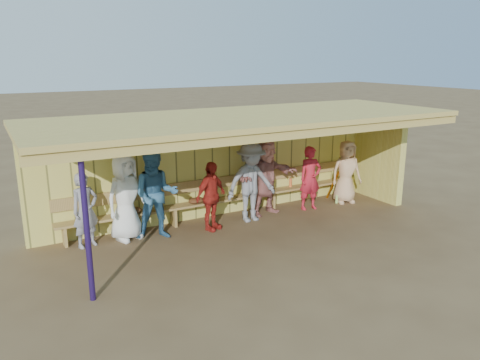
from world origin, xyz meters
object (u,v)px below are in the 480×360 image
object	(u,v)px
player_c	(156,195)
player_h	(346,172)
player_b	(126,197)
bench	(224,194)
player_a	(85,210)
player_d	(211,196)
player_f	(265,176)
player_e	(251,182)
player_g	(310,178)

from	to	relation	value
player_c	player_h	world-z (taller)	player_c
player_b	player_c	bearing A→B (deg)	-45.88
player_b	bench	world-z (taller)	player_b
player_a	player_d	bearing A→B (deg)	-25.82
player_f	bench	distance (m)	1.06
player_a	player_f	size ratio (longest dim) A/B	0.82
player_e	player_g	distance (m)	1.70
player_f	player_h	bearing A→B (deg)	-14.54
player_c	player_b	bearing A→B (deg)	174.39
player_g	player_d	bearing A→B (deg)	-170.16
player_b	bench	size ratio (longest dim) A/B	0.24
player_f	player_h	world-z (taller)	player_f
player_h	player_b	bearing A→B (deg)	-168.20
player_e	bench	xyz separation A→B (m)	(-0.38, 0.59, -0.39)
player_c	player_e	size ratio (longest dim) A/B	1.02
player_g	player_h	size ratio (longest dim) A/B	0.97
player_c	player_d	bearing A→B (deg)	14.92
player_c	player_d	world-z (taller)	player_c
player_h	bench	xyz separation A→B (m)	(-3.21, 0.58, -0.28)
player_c	player_h	size ratio (longest dim) A/B	1.16
player_d	player_c	bearing A→B (deg)	151.13
player_g	player_h	bearing A→B (deg)	7.22
player_d	player_h	distance (m)	3.87
player_e	player_a	bearing A→B (deg)	177.27
player_c	player_g	xyz separation A→B (m)	(3.92, -0.01, -0.15)
player_c	bench	bearing A→B (deg)	36.95
player_b	bench	bearing A→B (deg)	-13.14
player_d	player_f	distance (m)	1.63
player_e	player_f	xyz separation A→B (m)	(0.55, 0.26, 0.00)
player_a	player_c	xyz separation A→B (m)	(1.36, -0.26, 0.19)
player_f	player_e	bearing A→B (deg)	-162.87
player_b	player_d	size ratio (longest dim) A/B	1.19
player_a	player_e	world-z (taller)	player_e
player_a	player_c	size ratio (longest dim) A/B	0.80
player_e	player_d	bearing A→B (deg)	-173.92
player_d	player_e	xyz separation A→B (m)	(1.04, 0.08, 0.16)
player_e	player_h	size ratio (longest dim) A/B	1.13
player_b	player_e	distance (m)	2.79
player_h	player_c	bearing A→B (deg)	-165.54
player_d	player_h	size ratio (longest dim) A/B	0.94
player_h	player_f	bearing A→B (deg)	-171.65
player_c	player_h	xyz separation A→B (m)	(5.05, -0.02, -0.13)
player_g	bench	bearing A→B (deg)	172.32
player_d	player_e	bearing A→B (deg)	-19.70
player_a	player_c	bearing A→B (deg)	-28.58
player_f	player_d	bearing A→B (deg)	-176.25
player_a	player_f	world-z (taller)	player_f
player_e	bench	size ratio (longest dim) A/B	0.24
player_f	player_h	size ratio (longest dim) A/B	1.14
player_b	player_d	world-z (taller)	player_b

